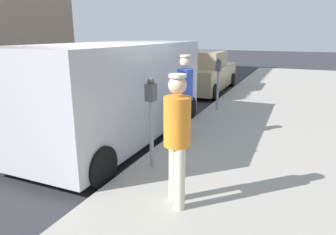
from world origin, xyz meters
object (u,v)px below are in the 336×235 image
object	(u,v)px
parking_meter_near	(151,108)
parking_meter_far	(218,75)
parked_sedan_ahead	(203,73)
pedestrian_in_blue	(185,92)
pedestrian_in_orange	(177,133)
parked_van	(118,89)

from	to	relation	value
parking_meter_near	parking_meter_far	world-z (taller)	same
parking_meter_near	parking_meter_far	size ratio (longest dim) A/B	1.00
parking_meter_near	parked_sedan_ahead	world-z (taller)	parking_meter_near
pedestrian_in_blue	parked_sedan_ahead	xyz separation A→B (m)	(-1.52, 6.30, -0.43)
parking_meter_far	parked_sedan_ahead	xyz separation A→B (m)	(-1.52, 3.52, -0.43)
pedestrian_in_blue	pedestrian_in_orange	bearing A→B (deg)	-71.71
parking_meter_near	pedestrian_in_orange	bearing A→B (deg)	-48.57
pedestrian_in_orange	parked_sedan_ahead	size ratio (longest dim) A/B	0.39
parking_meter_far	parked_van	world-z (taller)	parked_van
parking_meter_far	pedestrian_in_orange	distance (m)	5.37
parking_meter_near	pedestrian_in_orange	xyz separation A→B (m)	(0.83, -0.94, -0.03)
parking_meter_near	pedestrian_in_orange	size ratio (longest dim) A/B	0.88
parked_sedan_ahead	pedestrian_in_orange	bearing A→B (deg)	-75.08
parked_sedan_ahead	pedestrian_in_blue	bearing A→B (deg)	-76.45
parked_van	pedestrian_in_orange	bearing A→B (deg)	-44.42
pedestrian_in_orange	parked_van	xyz separation A→B (m)	(-2.33, 2.29, 0.01)
parking_meter_near	pedestrian_in_blue	size ratio (longest dim) A/B	0.85
parking_meter_far	pedestrian_in_blue	bearing A→B (deg)	-90.01
pedestrian_in_blue	parked_sedan_ahead	world-z (taller)	pedestrian_in_blue
parked_van	parked_sedan_ahead	distance (m)	6.55
parked_sedan_ahead	parked_van	bearing A→B (deg)	-89.83
parking_meter_near	parked_sedan_ahead	xyz separation A→B (m)	(-1.52, 7.88, -0.43)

